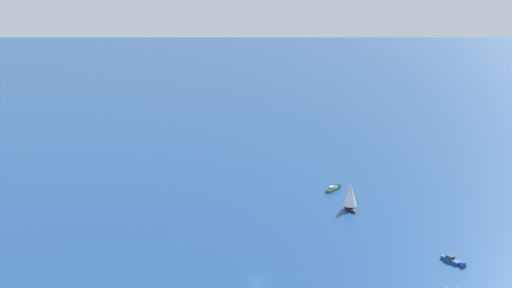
# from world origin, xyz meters

# --- Properties ---
(ground_plane) EXTENTS (2000.00, 2000.00, 0.00)m
(ground_plane) POSITION_xyz_m (0.00, 0.00, 0.00)
(ground_plane) COLOR navy
(motorboat_near_centre) EXTENTS (6.71, 5.47, 2.02)m
(motorboat_near_centre) POSITION_xyz_m (-44.42, -53.20, 0.54)
(motorboat_near_centre) COLOR #33704C
(motorboat_near_centre) RESTS_ON ground_plane
(sailboat_offshore) EXTENTS (4.20, 7.19, 9.08)m
(sailboat_offshore) POSITION_xyz_m (-40.59, -34.71, 4.15)
(sailboat_offshore) COLOR black
(sailboat_offshore) RESTS_ON ground_plane
(motorboat_trailing) EXTENTS (2.71, 6.53, 1.84)m
(motorboat_trailing) POSITION_xyz_m (-45.85, 6.81, 0.50)
(motorboat_trailing) COLOR #23478C
(motorboat_trailing) RESTS_ON ground_plane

